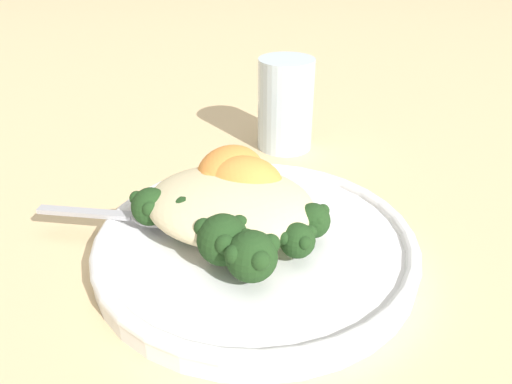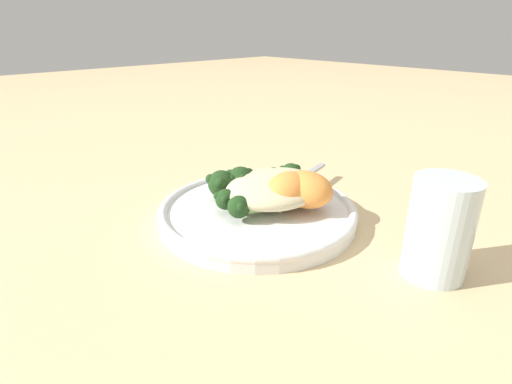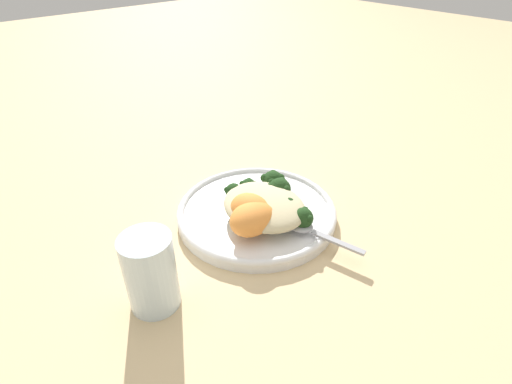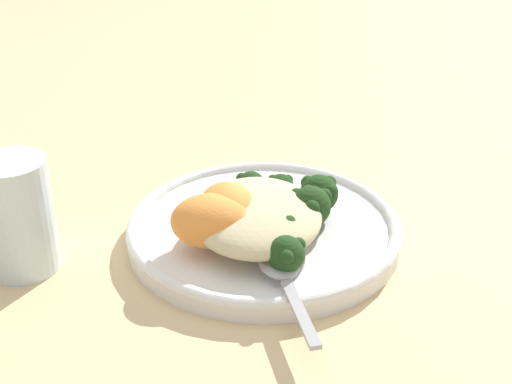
{
  "view_description": "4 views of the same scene",
  "coord_description": "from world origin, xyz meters",
  "px_view_note": "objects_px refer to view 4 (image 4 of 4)",
  "views": [
    {
      "loc": [
        0.11,
        -0.31,
        0.24
      ],
      "look_at": [
        -0.01,
        -0.01,
        0.06
      ],
      "focal_mm": 35.0,
      "sensor_mm": 36.0,
      "label": 1
    },
    {
      "loc": [
        0.31,
        0.33,
        0.24
      ],
      "look_at": [
        -0.0,
        -0.0,
        0.04
      ],
      "focal_mm": 28.0,
      "sensor_mm": 36.0,
      "label": 2
    },
    {
      "loc": [
        -0.39,
        0.34,
        0.4
      ],
      "look_at": [
        0.0,
        -0.01,
        0.04
      ],
      "focal_mm": 28.0,
      "sensor_mm": 36.0,
      "label": 3
    },
    {
      "loc": [
        -0.58,
        -0.0,
        0.35
      ],
      "look_at": [
        -0.01,
        -0.0,
        0.05
      ],
      "focal_mm": 50.0,
      "sensor_mm": 36.0,
      "label": 4
    }
  ],
  "objects_px": {
    "broccoli_stalk_0": "(270,244)",
    "broccoli_stalk_2": "(272,222)",
    "quinoa_mound": "(252,216)",
    "broccoli_stalk_4": "(307,197)",
    "plate": "(263,229)",
    "broccoli_stalk_3": "(299,208)",
    "sweet_potato_chunk_0": "(230,226)",
    "broccoli_stalk_6": "(247,194)",
    "sweet_potato_chunk_2": "(211,220)",
    "sweet_potato_chunk_1": "(226,210)",
    "water_glass": "(16,216)",
    "broccoli_stalk_1": "(276,230)",
    "broccoli_stalk_5": "(271,194)",
    "spoon": "(281,272)"
  },
  "relations": [
    {
      "from": "water_glass",
      "to": "broccoli_stalk_2",
      "type": "bearing_deg",
      "value": -85.94
    },
    {
      "from": "broccoli_stalk_1",
      "to": "sweet_potato_chunk_0",
      "type": "bearing_deg",
      "value": -138.03
    },
    {
      "from": "broccoli_stalk_6",
      "to": "sweet_potato_chunk_2",
      "type": "relative_size",
      "value": 1.17
    },
    {
      "from": "broccoli_stalk_1",
      "to": "broccoli_stalk_4",
      "type": "relative_size",
      "value": 0.82
    },
    {
      "from": "plate",
      "to": "broccoli_stalk_1",
      "type": "relative_size",
      "value": 3.01
    },
    {
      "from": "broccoli_stalk_2",
      "to": "plate",
      "type": "bearing_deg",
      "value": 131.89
    },
    {
      "from": "broccoli_stalk_3",
      "to": "sweet_potato_chunk_1",
      "type": "bearing_deg",
      "value": -172.71
    },
    {
      "from": "broccoli_stalk_3",
      "to": "broccoli_stalk_1",
      "type": "bearing_deg",
      "value": -126.77
    },
    {
      "from": "plate",
      "to": "broccoli_stalk_0",
      "type": "height_order",
      "value": "broccoli_stalk_0"
    },
    {
      "from": "broccoli_stalk_0",
      "to": "water_glass",
      "type": "xyz_separation_m",
      "value": [
        0.02,
        0.22,
        0.02
      ]
    },
    {
      "from": "spoon",
      "to": "broccoli_stalk_4",
      "type": "bearing_deg",
      "value": 152.21
    },
    {
      "from": "broccoli_stalk_0",
      "to": "broccoli_stalk_4",
      "type": "distance_m",
      "value": 0.08
    },
    {
      "from": "broccoli_stalk_0",
      "to": "water_glass",
      "type": "bearing_deg",
      "value": -125.27
    },
    {
      "from": "quinoa_mound",
      "to": "broccoli_stalk_0",
      "type": "xyz_separation_m",
      "value": [
        -0.04,
        -0.02,
        -0.01
      ]
    },
    {
      "from": "spoon",
      "to": "broccoli_stalk_1",
      "type": "bearing_deg",
      "value": 170.83
    },
    {
      "from": "broccoli_stalk_1",
      "to": "plate",
      "type": "bearing_deg",
      "value": 144.86
    },
    {
      "from": "broccoli_stalk_1",
      "to": "broccoli_stalk_4",
      "type": "distance_m",
      "value": 0.06
    },
    {
      "from": "broccoli_stalk_0",
      "to": "broccoli_stalk_3",
      "type": "bearing_deg",
      "value": 123.49
    },
    {
      "from": "broccoli_stalk_6",
      "to": "plate",
      "type": "bearing_deg",
      "value": -138.74
    },
    {
      "from": "broccoli_stalk_0",
      "to": "broccoli_stalk_2",
      "type": "height_order",
      "value": "same"
    },
    {
      "from": "sweet_potato_chunk_2",
      "to": "spoon",
      "type": "xyz_separation_m",
      "value": [
        -0.05,
        -0.06,
        -0.02
      ]
    },
    {
      "from": "quinoa_mound",
      "to": "broccoli_stalk_5",
      "type": "bearing_deg",
      "value": -18.83
    },
    {
      "from": "sweet_potato_chunk_1",
      "to": "water_glass",
      "type": "relative_size",
      "value": 0.63
    },
    {
      "from": "quinoa_mound",
      "to": "water_glass",
      "type": "xyz_separation_m",
      "value": [
        -0.02,
        0.2,
        0.01
      ]
    },
    {
      "from": "broccoli_stalk_0",
      "to": "spoon",
      "type": "height_order",
      "value": "broccoli_stalk_0"
    },
    {
      "from": "broccoli_stalk_0",
      "to": "water_glass",
      "type": "height_order",
      "value": "water_glass"
    },
    {
      "from": "quinoa_mound",
      "to": "sweet_potato_chunk_2",
      "type": "xyz_separation_m",
      "value": [
        -0.02,
        0.04,
        0.0
      ]
    },
    {
      "from": "sweet_potato_chunk_1",
      "to": "broccoli_stalk_3",
      "type": "bearing_deg",
      "value": -78.58
    },
    {
      "from": "spoon",
      "to": "broccoli_stalk_2",
      "type": "bearing_deg",
      "value": 172.72
    },
    {
      "from": "broccoli_stalk_3",
      "to": "sweet_potato_chunk_0",
      "type": "bearing_deg",
      "value": -154.86
    },
    {
      "from": "broccoli_stalk_3",
      "to": "spoon",
      "type": "distance_m",
      "value": 0.09
    },
    {
      "from": "broccoli_stalk_4",
      "to": "plate",
      "type": "bearing_deg",
      "value": 175.3
    },
    {
      "from": "plate",
      "to": "sweet_potato_chunk_2",
      "type": "bearing_deg",
      "value": 131.77
    },
    {
      "from": "sweet_potato_chunk_0",
      "to": "spoon",
      "type": "height_order",
      "value": "sweet_potato_chunk_0"
    },
    {
      "from": "broccoli_stalk_0",
      "to": "broccoli_stalk_1",
      "type": "height_order",
      "value": "broccoli_stalk_1"
    },
    {
      "from": "broccoli_stalk_1",
      "to": "sweet_potato_chunk_0",
      "type": "relative_size",
      "value": 1.83
    },
    {
      "from": "quinoa_mound",
      "to": "broccoli_stalk_3",
      "type": "relative_size",
      "value": 1.36
    },
    {
      "from": "broccoli_stalk_0",
      "to": "broccoli_stalk_1",
      "type": "relative_size",
      "value": 1.35
    },
    {
      "from": "broccoli_stalk_4",
      "to": "broccoli_stalk_0",
      "type": "bearing_deg",
      "value": -137.01
    },
    {
      "from": "quinoa_mound",
      "to": "broccoli_stalk_4",
      "type": "height_order",
      "value": "same"
    },
    {
      "from": "broccoli_stalk_1",
      "to": "broccoli_stalk_6",
      "type": "height_order",
      "value": "broccoli_stalk_1"
    },
    {
      "from": "broccoli_stalk_4",
      "to": "broccoli_stalk_6",
      "type": "height_order",
      "value": "broccoli_stalk_4"
    },
    {
      "from": "broccoli_stalk_2",
      "to": "water_glass",
      "type": "bearing_deg",
      "value": -149.06
    },
    {
      "from": "sweet_potato_chunk_1",
      "to": "plate",
      "type": "bearing_deg",
      "value": -55.73
    },
    {
      "from": "broccoli_stalk_5",
      "to": "sweet_potato_chunk_2",
      "type": "height_order",
      "value": "sweet_potato_chunk_2"
    },
    {
      "from": "quinoa_mound",
      "to": "sweet_potato_chunk_2",
      "type": "height_order",
      "value": "sweet_potato_chunk_2"
    },
    {
      "from": "broccoli_stalk_2",
      "to": "sweet_potato_chunk_0",
      "type": "xyz_separation_m",
      "value": [
        -0.01,
        0.04,
        0.0
      ]
    },
    {
      "from": "plate",
      "to": "broccoli_stalk_6",
      "type": "relative_size",
      "value": 3.05
    },
    {
      "from": "broccoli_stalk_0",
      "to": "broccoli_stalk_6",
      "type": "relative_size",
      "value": 1.37
    },
    {
      "from": "plate",
      "to": "broccoli_stalk_2",
      "type": "bearing_deg",
      "value": -164.99
    }
  ]
}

